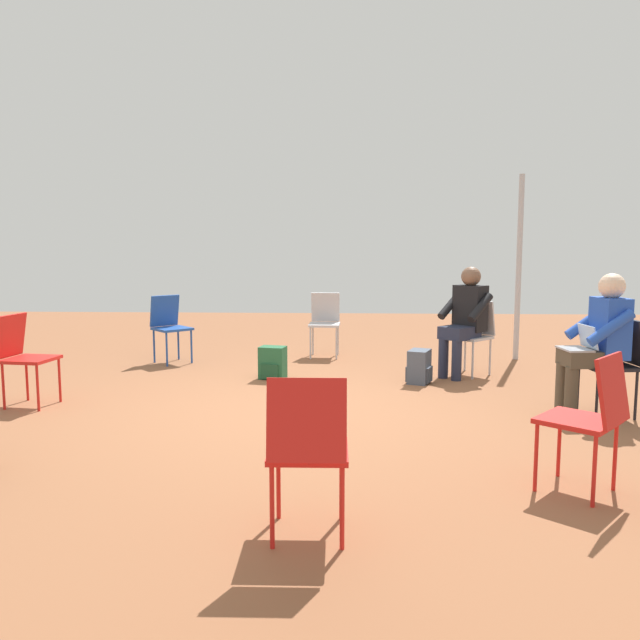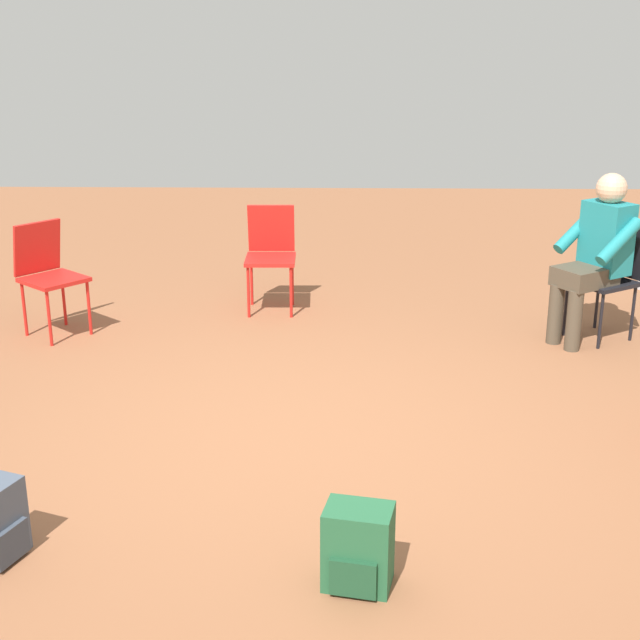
{
  "view_description": "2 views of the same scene",
  "coord_description": "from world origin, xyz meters",
  "px_view_note": "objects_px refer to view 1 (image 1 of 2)",
  "views": [
    {
      "loc": [
        -5.47,
        -0.47,
        1.47
      ],
      "look_at": [
        -0.36,
        -0.23,
        0.86
      ],
      "focal_mm": 35.0,
      "sensor_mm": 36.0,
      "label": 1
    },
    {
      "loc": [
        4.54,
        0.28,
        2.25
      ],
      "look_at": [
        0.04,
        0.19,
        0.74
      ],
      "focal_mm": 50.0,
      "sensor_mm": 36.0,
      "label": 2
    }
  ],
  "objects_px": {
    "chair_southeast": "(473,332)",
    "person_in_black": "(465,315)",
    "chair_east": "(325,319)",
    "person_with_laptop": "(598,337)",
    "backpack_by_empty_chair": "(273,365)",
    "backpack_near_laptop_user": "(419,369)",
    "chair_west": "(308,444)",
    "chair_north": "(23,353)",
    "chair_northeast": "(169,324)",
    "chair_southwest": "(591,413)",
    "chair_south": "(616,359)"
  },
  "relations": [
    {
      "from": "person_in_black",
      "to": "chair_west",
      "type": "bearing_deg",
      "value": 115.14
    },
    {
      "from": "chair_north",
      "to": "chair_northeast",
      "type": "xyz_separation_m",
      "value": [
        2.2,
        -0.72,
        0.0
      ]
    },
    {
      "from": "backpack_by_empty_chair",
      "to": "backpack_near_laptop_user",
      "type": "bearing_deg",
      "value": -95.49
    },
    {
      "from": "chair_southeast",
      "to": "person_in_black",
      "type": "bearing_deg",
      "value": 90.0
    },
    {
      "from": "person_with_laptop",
      "to": "chair_southeast",
      "type": "bearing_deg",
      "value": 16.4
    },
    {
      "from": "chair_south",
      "to": "chair_east",
      "type": "bearing_deg",
      "value": 36.89
    },
    {
      "from": "chair_northeast",
      "to": "chair_southwest",
      "type": "height_order",
      "value": "same"
    },
    {
      "from": "person_with_laptop",
      "to": "chair_east",
      "type": "bearing_deg",
      "value": 34.82
    },
    {
      "from": "chair_northeast",
      "to": "chair_east",
      "type": "distance_m",
      "value": 2.02
    },
    {
      "from": "chair_southeast",
      "to": "backpack_near_laptop_user",
      "type": "bearing_deg",
      "value": 82.66
    },
    {
      "from": "chair_south",
      "to": "chair_west",
      "type": "distance_m",
      "value": 3.51
    },
    {
      "from": "chair_north",
      "to": "chair_east",
      "type": "xyz_separation_m",
      "value": [
        2.74,
        -2.67,
        0.0
      ]
    },
    {
      "from": "person_in_black",
      "to": "person_with_laptop",
      "type": "bearing_deg",
      "value": 162.89
    },
    {
      "from": "backpack_by_empty_chair",
      "to": "chair_east",
      "type": "bearing_deg",
      "value": -19.82
    },
    {
      "from": "chair_south",
      "to": "chair_northeast",
      "type": "xyz_separation_m",
      "value": [
        2.3,
        4.58,
        0.0
      ]
    },
    {
      "from": "chair_southwest",
      "to": "chair_east",
      "type": "height_order",
      "value": "same"
    },
    {
      "from": "chair_northeast",
      "to": "chair_north",
      "type": "bearing_deg",
      "value": 28.25
    },
    {
      "from": "backpack_near_laptop_user",
      "to": "backpack_by_empty_chair",
      "type": "distance_m",
      "value": 1.61
    },
    {
      "from": "chair_south",
      "to": "backpack_by_empty_chair",
      "type": "relative_size",
      "value": 2.36
    },
    {
      "from": "chair_south",
      "to": "chair_northeast",
      "type": "height_order",
      "value": "same"
    },
    {
      "from": "chair_northeast",
      "to": "person_in_black",
      "type": "height_order",
      "value": "person_in_black"
    },
    {
      "from": "chair_north",
      "to": "person_with_laptop",
      "type": "relative_size",
      "value": 0.69
    },
    {
      "from": "chair_north",
      "to": "backpack_near_laptop_user",
      "type": "distance_m",
      "value": 3.93
    },
    {
      "from": "chair_west",
      "to": "backpack_by_empty_chair",
      "type": "xyz_separation_m",
      "value": [
        3.82,
        0.64,
        -0.34
      ]
    },
    {
      "from": "person_with_laptop",
      "to": "chair_southwest",
      "type": "bearing_deg",
      "value": 151.64
    },
    {
      "from": "chair_north",
      "to": "backpack_by_empty_chair",
      "type": "height_order",
      "value": "chair_north"
    },
    {
      "from": "chair_northeast",
      "to": "backpack_near_laptop_user",
      "type": "distance_m",
      "value": 3.23
    },
    {
      "from": "chair_southeast",
      "to": "person_in_black",
      "type": "height_order",
      "value": "person_in_black"
    },
    {
      "from": "chair_south",
      "to": "person_with_laptop",
      "type": "xyz_separation_m",
      "value": [
        -0.02,
        0.17,
        0.2
      ]
    },
    {
      "from": "chair_east",
      "to": "person_with_laptop",
      "type": "height_order",
      "value": "person_with_laptop"
    },
    {
      "from": "chair_southwest",
      "to": "backpack_near_laptop_user",
      "type": "xyz_separation_m",
      "value": [
        3.01,
        0.66,
        -0.34
      ]
    },
    {
      "from": "chair_east",
      "to": "backpack_by_empty_chair",
      "type": "bearing_deg",
      "value": 72.19
    },
    {
      "from": "chair_north",
      "to": "chair_northeast",
      "type": "bearing_deg",
      "value": 168.67
    },
    {
      "from": "person_in_black",
      "to": "chair_southwest",
      "type": "bearing_deg",
      "value": 137.43
    },
    {
      "from": "chair_northeast",
      "to": "person_with_laptop",
      "type": "distance_m",
      "value": 4.99
    },
    {
      "from": "chair_south",
      "to": "person_with_laptop",
      "type": "relative_size",
      "value": 0.69
    },
    {
      "from": "chair_north",
      "to": "chair_west",
      "type": "distance_m",
      "value": 3.77
    },
    {
      "from": "chair_southeast",
      "to": "person_in_black",
      "type": "distance_m",
      "value": 0.26
    },
    {
      "from": "chair_southwest",
      "to": "chair_northeast",
      "type": "bearing_deg",
      "value": 82.74
    },
    {
      "from": "chair_southeast",
      "to": "backpack_near_laptop_user",
      "type": "distance_m",
      "value": 0.9
    },
    {
      "from": "chair_south",
      "to": "person_with_laptop",
      "type": "distance_m",
      "value": 0.26
    },
    {
      "from": "chair_southeast",
      "to": "chair_north",
      "type": "bearing_deg",
      "value": 65.84
    },
    {
      "from": "person_in_black",
      "to": "backpack_by_empty_chair",
      "type": "xyz_separation_m",
      "value": [
        -0.23,
        2.15,
        -0.54
      ]
    },
    {
      "from": "chair_northeast",
      "to": "chair_west",
      "type": "bearing_deg",
      "value": 69.94
    },
    {
      "from": "chair_northeast",
      "to": "person_with_laptop",
      "type": "relative_size",
      "value": 0.69
    },
    {
      "from": "chair_south",
      "to": "chair_east",
      "type": "height_order",
      "value": "same"
    },
    {
      "from": "chair_west",
      "to": "chair_east",
      "type": "height_order",
      "value": "same"
    },
    {
      "from": "chair_southeast",
      "to": "person_in_black",
      "type": "xyz_separation_m",
      "value": [
        -0.12,
        0.12,
        0.2
      ]
    },
    {
      "from": "chair_southwest",
      "to": "backpack_by_empty_chair",
      "type": "xyz_separation_m",
      "value": [
        3.17,
        2.26,
        -0.34
      ]
    },
    {
      "from": "chair_north",
      "to": "backpack_near_laptop_user",
      "type": "bearing_deg",
      "value": 113.56
    }
  ]
}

